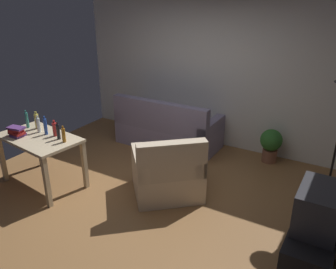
% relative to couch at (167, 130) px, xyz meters
% --- Properties ---
extents(ground_plane, '(5.20, 4.40, 0.02)m').
position_rel_couch_xyz_m(ground_plane, '(0.56, -1.59, -0.32)').
color(ground_plane, olive).
extents(wall_rear, '(5.20, 0.10, 2.70)m').
position_rel_couch_xyz_m(wall_rear, '(0.56, 0.61, 1.04)').
color(wall_rear, silver).
rests_on(wall_rear, ground_plane).
extents(couch, '(1.85, 0.84, 0.92)m').
position_rel_couch_xyz_m(couch, '(0.00, 0.00, 0.00)').
color(couch, gray).
rests_on(couch, ground_plane).
extents(tv_stand, '(0.44, 1.10, 0.48)m').
position_rel_couch_xyz_m(tv_stand, '(2.81, -1.85, -0.07)').
color(tv_stand, black).
rests_on(tv_stand, ground_plane).
extents(tv, '(0.41, 0.60, 0.44)m').
position_rel_couch_xyz_m(tv, '(2.81, -1.85, 0.39)').
color(tv, '#2D2D33').
rests_on(tv, tv_stand).
extents(desk, '(1.28, 0.85, 0.76)m').
position_rel_couch_xyz_m(desk, '(-0.86, -2.10, 0.34)').
color(desk, '#C6B28E').
rests_on(desk, ground_plane).
extents(potted_plant, '(0.36, 0.36, 0.57)m').
position_rel_couch_xyz_m(potted_plant, '(1.81, 0.31, 0.02)').
color(potted_plant, brown).
rests_on(potted_plant, ground_plane).
extents(armchair, '(1.23, 1.23, 0.92)m').
position_rel_couch_xyz_m(armchair, '(0.85, -1.42, 0.01)').
color(armchair, beige).
rests_on(armchair, ground_plane).
extents(bottle_tall, '(0.04, 0.04, 0.27)m').
position_rel_couch_xyz_m(bottle_tall, '(-1.28, -1.94, 0.57)').
color(bottle_tall, teal).
rests_on(bottle_tall, desk).
extents(bottle_squat, '(0.06, 0.06, 0.26)m').
position_rel_couch_xyz_m(bottle_squat, '(-1.13, -1.88, 0.57)').
color(bottle_squat, '#BCB24C').
rests_on(bottle_squat, desk).
extents(bottle_clear, '(0.05, 0.05, 0.25)m').
position_rel_couch_xyz_m(bottle_clear, '(-0.99, -1.97, 0.56)').
color(bottle_clear, silver).
rests_on(bottle_clear, desk).
extents(bottle_blue, '(0.05, 0.05, 0.27)m').
position_rel_couch_xyz_m(bottle_blue, '(-0.84, -1.98, 0.57)').
color(bottle_blue, '#2347A3').
rests_on(bottle_blue, desk).
extents(bottle_red, '(0.06, 0.06, 0.23)m').
position_rel_couch_xyz_m(bottle_red, '(-0.68, -1.95, 0.55)').
color(bottle_red, '#AD2323').
rests_on(bottle_red, desk).
extents(bottle_dark, '(0.05, 0.05, 0.26)m').
position_rel_couch_xyz_m(bottle_dark, '(-0.55, -2.01, 0.57)').
color(bottle_dark, black).
rests_on(bottle_dark, desk).
extents(bottle_amber, '(0.05, 0.05, 0.23)m').
position_rel_couch_xyz_m(bottle_amber, '(-0.41, -2.05, 0.55)').
color(bottle_amber, '#9E6019').
rests_on(bottle_amber, desk).
extents(book_stack, '(0.25, 0.19, 0.14)m').
position_rel_couch_xyz_m(book_stack, '(-1.13, -2.24, 0.52)').
color(book_stack, '#593372').
rests_on(book_stack, desk).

